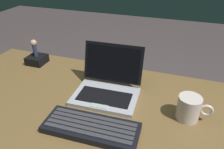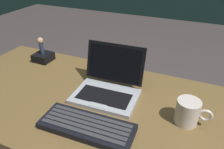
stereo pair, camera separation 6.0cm
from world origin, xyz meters
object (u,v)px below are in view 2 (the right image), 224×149
Objects in this scene: laptop_front at (108,86)px; coffee_mug at (188,112)px; external_keyboard at (87,126)px; figurine at (41,44)px; figurine_stand at (43,57)px.

coffee_mug is at bearing -8.31° from laptop_front.
laptop_front reaches higher than coffee_mug.
external_keyboard is at bearing -151.11° from coffee_mug.
figurine reaches higher than external_keyboard.
figurine_stand is at bearing 142.74° from external_keyboard.
figurine is (-0.48, 0.15, 0.06)m from laptop_front.
coffee_mug reaches higher than figurine_stand.
figurine is at bearing 0.00° from figurine_stand.
laptop_front is 0.23m from external_keyboard.
coffee_mug is at bearing -13.69° from figurine.
figurine_stand is 1.00× the size of figurine.
coffee_mug reaches higher than external_keyboard.
laptop_front is 0.51m from figurine_stand.
figurine is at bearing 166.31° from coffee_mug.
laptop_front is 0.35m from coffee_mug.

